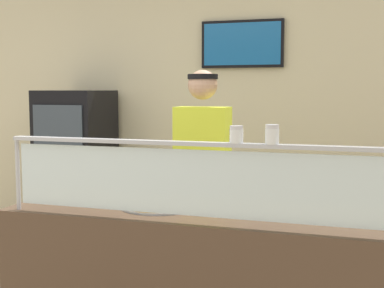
{
  "coord_description": "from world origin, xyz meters",
  "views": [
    {
      "loc": [
        1.92,
        -2.4,
        1.62
      ],
      "look_at": [
        1.01,
        0.43,
        1.31
      ],
      "focal_mm": 49.16,
      "sensor_mm": 36.0,
      "label": 1
    }
  ],
  "objects_px": {
    "parmesan_shaker": "(236,135)",
    "pepper_flake_shaker": "(272,136)",
    "pizza_server": "(166,201)",
    "worker_figure": "(203,176)",
    "pizza_tray": "(159,204)",
    "drink_fridge": "(77,174)"
  },
  "relations": [
    {
      "from": "parmesan_shaker",
      "to": "pepper_flake_shaker",
      "type": "distance_m",
      "value": 0.17
    },
    {
      "from": "pizza_server",
      "to": "pepper_flake_shaker",
      "type": "distance_m",
      "value": 0.82
    },
    {
      "from": "worker_figure",
      "to": "parmesan_shaker",
      "type": "bearing_deg",
      "value": -65.61
    },
    {
      "from": "pizza_tray",
      "to": "parmesan_shaker",
      "type": "relative_size",
      "value": 5.37
    },
    {
      "from": "pepper_flake_shaker",
      "to": "drink_fridge",
      "type": "bearing_deg",
      "value": 138.33
    },
    {
      "from": "pizza_tray",
      "to": "drink_fridge",
      "type": "bearing_deg",
      "value": 132.29
    },
    {
      "from": "worker_figure",
      "to": "drink_fridge",
      "type": "distance_m",
      "value": 1.76
    },
    {
      "from": "pizza_server",
      "to": "pepper_flake_shaker",
      "type": "relative_size",
      "value": 3.02
    },
    {
      "from": "pizza_server",
      "to": "drink_fridge",
      "type": "distance_m",
      "value": 2.29
    },
    {
      "from": "parmesan_shaker",
      "to": "pepper_flake_shaker",
      "type": "xyz_separation_m",
      "value": [
        0.17,
        0.0,
        0.0
      ]
    },
    {
      "from": "pizza_server",
      "to": "worker_figure",
      "type": "height_order",
      "value": "worker_figure"
    },
    {
      "from": "pizza_server",
      "to": "pepper_flake_shaker",
      "type": "height_order",
      "value": "pepper_flake_shaker"
    },
    {
      "from": "pizza_tray",
      "to": "worker_figure",
      "type": "xyz_separation_m",
      "value": [
        0.02,
        0.8,
        0.04
      ]
    },
    {
      "from": "drink_fridge",
      "to": "pizza_tray",
      "type": "bearing_deg",
      "value": -47.71
    },
    {
      "from": "pizza_tray",
      "to": "parmesan_shaker",
      "type": "distance_m",
      "value": 0.74
    },
    {
      "from": "parmesan_shaker",
      "to": "worker_figure",
      "type": "height_order",
      "value": "worker_figure"
    },
    {
      "from": "pizza_tray",
      "to": "drink_fridge",
      "type": "height_order",
      "value": "drink_fridge"
    },
    {
      "from": "drink_fridge",
      "to": "pizza_server",
      "type": "bearing_deg",
      "value": -47.14
    },
    {
      "from": "pizza_server",
      "to": "drink_fridge",
      "type": "relative_size",
      "value": 0.17
    },
    {
      "from": "pizza_tray",
      "to": "drink_fridge",
      "type": "xyz_separation_m",
      "value": [
        -1.5,
        1.65,
        -0.16
      ]
    },
    {
      "from": "pizza_tray",
      "to": "pizza_server",
      "type": "bearing_deg",
      "value": -22.37
    },
    {
      "from": "pizza_server",
      "to": "parmesan_shaker",
      "type": "xyz_separation_m",
      "value": [
        0.47,
        -0.28,
        0.41
      ]
    }
  ]
}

